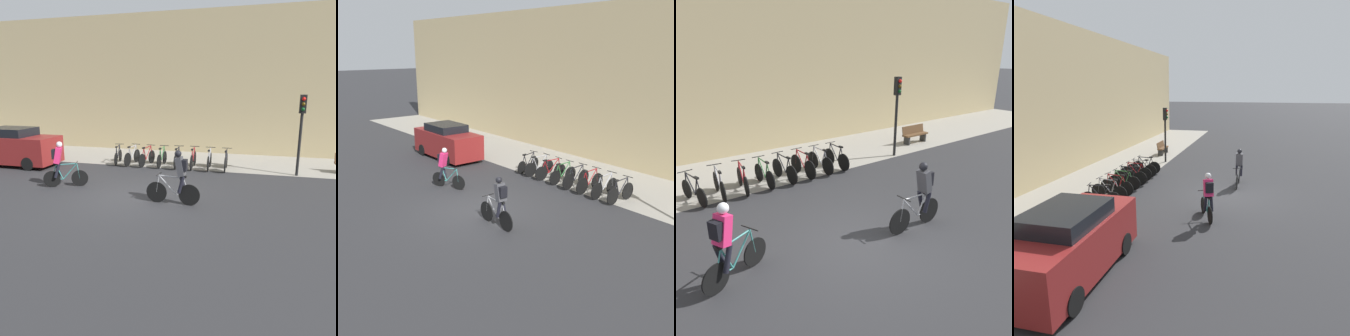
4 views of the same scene
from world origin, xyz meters
TOP-DOWN VIEW (x-y plane):
  - ground at (0.00, 0.00)m, footprint 200.00×200.00m
  - kerb_strip at (0.00, 6.75)m, footprint 44.00×4.50m
  - building_facade at (0.00, 9.30)m, footprint 44.00×0.60m
  - cyclist_pink at (-3.08, 0.52)m, footprint 1.55×0.74m
  - cyclist_grey at (1.70, -0.24)m, footprint 1.80×0.46m
  - parked_bike_0 at (-2.66, 4.92)m, footprint 0.48×1.60m
  - parked_bike_1 at (-1.89, 4.92)m, footprint 0.46×1.70m
  - parked_bike_2 at (-1.12, 4.92)m, footprint 0.46×1.68m
  - parked_bike_3 at (-0.34, 4.92)m, footprint 0.46×1.63m
  - parked_bike_4 at (0.43, 4.92)m, footprint 0.46×1.72m
  - parked_bike_5 at (1.20, 4.92)m, footprint 0.46×1.70m
  - parked_bike_6 at (1.97, 4.92)m, footprint 0.46×1.70m
  - parked_bike_7 at (2.74, 4.92)m, footprint 0.46×1.65m
  - parked_car at (-7.40, 3.26)m, footprint 4.30×1.84m

SIDE VIEW (x-z plane):
  - ground at x=0.00m, z-range 0.00..0.00m
  - kerb_strip at x=0.00m, z-range 0.00..0.01m
  - parked_bike_0 at x=-2.66m, z-range -0.09..0.85m
  - parked_bike_3 at x=-0.34m, z-range -0.09..0.88m
  - parked_bike_2 at x=-1.12m, z-range -0.09..0.88m
  - parked_bike_1 at x=-1.89m, z-range -0.08..0.89m
  - parked_bike_7 at x=2.74m, z-range -0.08..0.90m
  - parked_bike_4 at x=0.43m, z-range -0.08..0.90m
  - parked_bike_6 at x=1.97m, z-range -0.08..0.90m
  - parked_bike_5 at x=1.20m, z-range -0.08..0.91m
  - parked_car at x=-7.40m, z-range -0.03..1.82m
  - cyclist_grey at x=1.70m, z-range 0.05..1.84m
  - cyclist_pink at x=-3.08m, z-range 0.07..1.82m
  - building_facade at x=0.00m, z-range 0.00..7.95m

